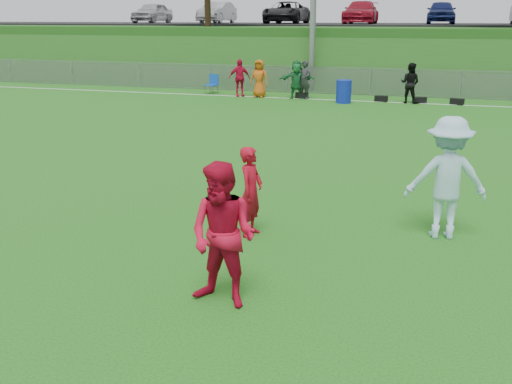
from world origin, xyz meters
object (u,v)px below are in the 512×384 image
at_px(player_blue, 447,178).
at_px(recycling_bin, 344,92).
at_px(player_red_center, 223,236).
at_px(player_red_left, 251,192).

distance_m(player_blue, recycling_bin, 15.58).
bearing_deg(recycling_bin, player_red_center, -86.62).
height_order(player_red_left, recycling_bin, player_red_left).
bearing_deg(player_red_center, recycling_bin, 103.76).
bearing_deg(player_red_left, recycling_bin, 9.17).
bearing_deg(recycling_bin, player_blue, -75.84).
distance_m(player_red_center, recycling_bin, 18.40).
height_order(player_red_left, player_blue, player_blue).
bearing_deg(player_red_left, player_blue, -68.18).
xyz_separation_m(player_red_left, player_red_center, (0.38, -2.43, 0.17)).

